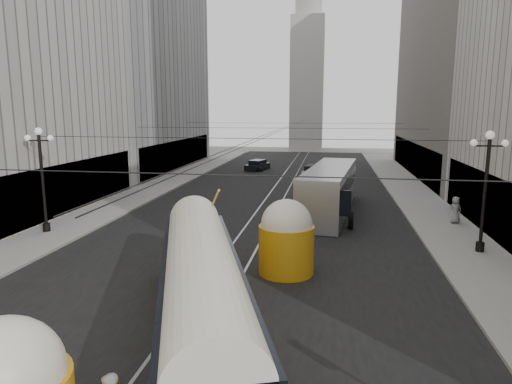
% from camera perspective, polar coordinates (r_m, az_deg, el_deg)
% --- Properties ---
extents(road, '(20.00, 85.00, 0.02)m').
position_cam_1_polar(road, '(40.38, 2.56, -0.52)').
color(road, black).
rests_on(road, ground).
extents(sidewalk_left, '(4.00, 72.00, 0.15)m').
position_cam_1_polar(sidewalk_left, '(46.60, -11.73, 0.83)').
color(sidewalk_left, gray).
rests_on(sidewalk_left, ground).
extents(sidewalk_right, '(4.00, 72.00, 0.15)m').
position_cam_1_polar(sidewalk_right, '(44.17, 18.77, -0.03)').
color(sidewalk_right, gray).
rests_on(sidewalk_right, ground).
extents(rail_left, '(0.12, 85.00, 0.04)m').
position_cam_1_polar(rail_left, '(40.47, 1.51, -0.49)').
color(rail_left, gray).
rests_on(rail_left, ground).
extents(rail_right, '(0.12, 85.00, 0.04)m').
position_cam_1_polar(rail_right, '(40.30, 3.62, -0.56)').
color(rail_right, gray).
rests_on(rail_right, ground).
extents(building_left_far, '(12.60, 28.60, 28.60)m').
position_cam_1_polar(building_left_far, '(60.52, -15.41, 16.35)').
color(building_left_far, '#999999').
rests_on(building_left_far, ground).
extents(building_right_far, '(12.60, 32.60, 32.60)m').
position_cam_1_polar(building_right_far, '(57.66, 26.00, 18.03)').
color(building_right_far, '#514C47').
rests_on(building_right_far, ground).
extents(distant_tower, '(6.00, 6.00, 31.36)m').
position_cam_1_polar(distant_tower, '(87.32, 6.45, 15.12)').
color(distant_tower, '#B2AFA8').
rests_on(distant_tower, ground).
extents(lamppost_left_mid, '(1.86, 0.44, 6.37)m').
position_cam_1_polar(lamppost_left_mid, '(30.50, -25.18, 2.08)').
color(lamppost_left_mid, black).
rests_on(lamppost_left_mid, sidewalk_left).
extents(lamppost_right_mid, '(1.86, 0.44, 6.37)m').
position_cam_1_polar(lamppost_right_mid, '(26.42, 26.77, 0.82)').
color(lamppost_right_mid, black).
rests_on(lamppost_right_mid, sidewalk_right).
extents(catenary, '(25.00, 72.00, 0.23)m').
position_cam_1_polar(catenary, '(38.68, 2.63, 7.78)').
color(catenary, black).
rests_on(catenary, ground).
extents(streetcar, '(7.01, 15.59, 3.58)m').
position_cam_1_polar(streetcar, '(15.62, -6.82, -11.75)').
color(streetcar, '#CA8A11').
rests_on(streetcar, ground).
extents(city_bus, '(4.37, 13.63, 3.39)m').
position_cam_1_polar(city_bus, '(34.06, 9.20, 0.50)').
color(city_bus, '#A2A4A8').
rests_on(city_bus, ground).
extents(sedan_white_far, '(2.36, 4.62, 1.40)m').
position_cam_1_polar(sedan_white_far, '(51.65, 7.13, 2.50)').
color(sedan_white_far, silver).
rests_on(sedan_white_far, ground).
extents(sedan_dark_far, '(2.84, 4.42, 1.30)m').
position_cam_1_polar(sedan_dark_far, '(57.50, 0.19, 3.33)').
color(sedan_dark_far, black).
rests_on(sedan_dark_far, ground).
extents(pedestrian_sidewalk_right, '(0.98, 0.75, 1.77)m').
position_cam_1_polar(pedestrian_sidewalk_right, '(32.88, 23.66, -2.07)').
color(pedestrian_sidewalk_right, gray).
rests_on(pedestrian_sidewalk_right, sidewalk_right).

